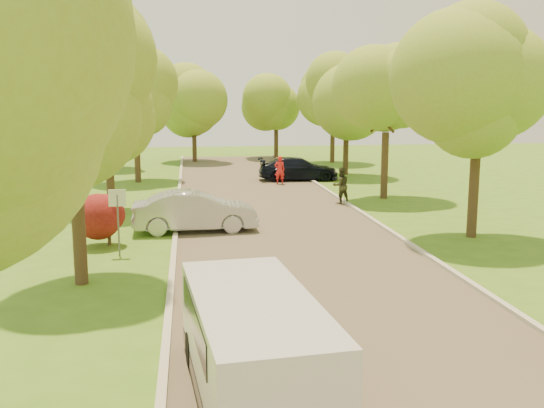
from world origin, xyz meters
TOP-DOWN VIEW (x-y plane):
  - ground at (0.00, 0.00)m, footprint 100.00×100.00m
  - road at (0.00, 8.00)m, footprint 8.00×60.00m
  - curb_left at (-4.05, 8.00)m, footprint 0.18×60.00m
  - curb_right at (4.05, 8.00)m, footprint 0.18×60.00m
  - street_sign at (-5.80, 4.00)m, footprint 0.55×0.06m
  - red_shrub at (-6.30, 5.50)m, footprint 1.70×1.70m
  - tree_l_mida at (-6.30, 1.00)m, footprint 4.71×4.60m
  - tree_l_midb at (-6.81, 12.00)m, footprint 4.30×4.20m
  - tree_l_far at (-6.39, 22.00)m, footprint 4.92×4.80m
  - tree_r_mida at (7.02, 5.00)m, footprint 5.13×5.00m
  - tree_r_midb at (6.60, 14.00)m, footprint 4.51×4.40m
  - tree_r_far at (7.23, 24.00)m, footprint 5.33×5.20m
  - tree_bg_a at (-8.78, 30.00)m, footprint 5.12×5.00m
  - tree_bg_b at (8.22, 32.00)m, footprint 5.12×5.00m
  - tree_bg_c at (-2.79, 34.00)m, footprint 4.92×4.80m
  - tree_bg_d at (4.22, 36.00)m, footprint 5.12×5.00m
  - minivan at (-2.50, -6.17)m, footprint 2.38×5.08m
  - silver_sedan at (-3.30, 7.36)m, footprint 4.80×1.85m
  - dark_sedan at (3.30, 21.53)m, footprint 5.03×2.16m
  - longboard at (-2.48, -3.60)m, footprint 0.36×0.86m
  - skateboarder at (-2.48, -3.60)m, footprint 1.13×0.76m
  - person_striped at (1.88, 19.92)m, footprint 0.62×0.41m
  - person_olive at (3.80, 12.71)m, footprint 0.99×0.84m

SIDE VIEW (x-z plane):
  - ground at x=0.00m, z-range 0.00..0.00m
  - road at x=0.00m, z-range 0.00..0.01m
  - curb_left at x=-4.05m, z-range 0.00..0.12m
  - curb_right at x=4.05m, z-range 0.00..0.12m
  - longboard at x=-2.48m, z-range 0.04..0.14m
  - dark_sedan at x=3.30m, z-range 0.00..1.44m
  - silver_sedan at x=-3.30m, z-range 0.00..1.56m
  - person_striped at x=1.88m, z-range 0.00..1.70m
  - person_olive at x=3.80m, z-range 0.00..1.78m
  - skateboarder at x=-2.48m, z-range 0.11..1.73m
  - minivan at x=-2.50m, z-range 0.05..1.88m
  - red_shrub at x=-6.30m, z-range 0.12..2.07m
  - street_sign at x=-5.80m, z-range 0.48..2.65m
  - tree_l_midb at x=-6.81m, z-range 1.28..7.89m
  - tree_r_midb at x=6.60m, z-range 1.38..8.38m
  - tree_bg_c at x=-2.79m, z-range 1.35..8.69m
  - tree_l_mida at x=-6.30m, z-range 1.48..8.87m
  - tree_bg_a at x=-8.78m, z-range 1.45..9.18m
  - tree_bg_d at x=4.22m, z-range 1.45..9.18m
  - tree_l_far at x=-6.39m, z-range 1.57..9.36m
  - tree_r_mida at x=7.02m, z-range 1.56..9.51m
  - tree_bg_b at x=8.22m, z-range 1.56..9.51m
  - tree_r_far at x=7.23m, z-range 1.66..10.00m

